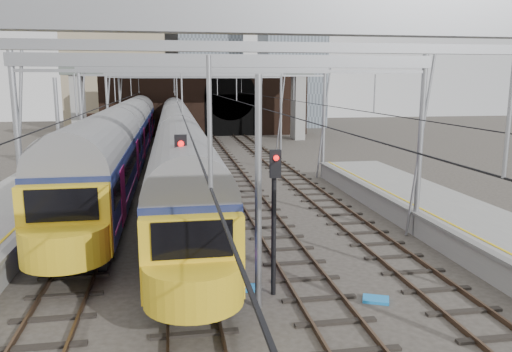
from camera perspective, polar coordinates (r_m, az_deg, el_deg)
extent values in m
plane|color=#38332D|center=(14.03, 1.74, -18.25)|extent=(160.00, 160.00, 0.00)
cube|color=#4C3828|center=(28.16, -18.12, -3.58)|extent=(0.08, 80.00, 0.16)
cube|color=#4C3828|center=(27.98, -15.20, -3.51)|extent=(0.08, 80.00, 0.16)
cube|color=black|center=(28.08, -16.65, -3.69)|extent=(2.40, 80.00, 0.14)
cube|color=#4C3828|center=(27.84, -9.94, -3.36)|extent=(0.08, 80.00, 0.16)
cube|color=#4C3828|center=(27.87, -6.97, -3.27)|extent=(0.08, 80.00, 0.16)
cube|color=black|center=(27.86, -8.45, -3.47)|extent=(2.40, 80.00, 0.14)
cube|color=#4C3828|center=(28.09, -1.74, -3.08)|extent=(0.08, 80.00, 0.16)
cube|color=#4C3828|center=(28.32, 1.15, -2.96)|extent=(0.08, 80.00, 0.16)
cube|color=black|center=(28.21, -0.29, -3.17)|extent=(2.40, 80.00, 0.14)
cube|color=#4C3828|center=(28.90, 6.14, -2.74)|extent=(0.08, 80.00, 0.16)
cube|color=#4C3828|center=(29.31, 8.86, -2.62)|extent=(0.08, 80.00, 0.16)
cube|color=black|center=(29.11, 7.51, -2.82)|extent=(2.40, 80.00, 0.14)
cube|color=gray|center=(6.55, 13.07, 17.53)|extent=(16.80, 0.28, 0.50)
cylinder|color=gray|center=(21.01, -25.45, 2.05)|extent=(0.24, 0.24, 8.00)
cylinder|color=gray|center=(22.85, 18.24, 3.17)|extent=(0.24, 0.24, 8.00)
cube|color=gray|center=(20.19, -2.74, 13.01)|extent=(16.80, 0.28, 0.50)
cylinder|color=gray|center=(34.61, -19.28, 5.51)|extent=(0.24, 0.24, 8.00)
cylinder|color=gray|center=(35.76, 7.74, 6.16)|extent=(0.24, 0.24, 8.00)
cube|color=gray|center=(34.12, -5.66, 12.04)|extent=(16.80, 0.28, 0.50)
cylinder|color=gray|center=(48.44, -16.59, 6.99)|extent=(0.24, 0.24, 8.00)
cylinder|color=gray|center=(49.27, 2.86, 7.47)|extent=(0.24, 0.24, 8.00)
cube|color=gray|center=(48.09, -6.88, 11.62)|extent=(16.80, 0.28, 0.50)
cylinder|color=gray|center=(60.36, -15.26, 7.71)|extent=(0.24, 0.24, 8.00)
cylinder|color=gray|center=(61.02, 0.40, 8.11)|extent=(0.24, 0.24, 8.00)
cube|color=gray|center=(60.08, -7.47, 11.42)|extent=(16.80, 0.28, 0.50)
cube|color=black|center=(27.28, -17.27, 7.54)|extent=(0.03, 80.00, 0.03)
cube|color=black|center=(27.06, -8.77, 7.87)|extent=(0.03, 80.00, 0.03)
cube|color=black|center=(27.42, -0.30, 8.03)|extent=(0.03, 80.00, 0.03)
cube|color=black|center=(28.34, 7.78, 8.02)|extent=(0.03, 80.00, 0.03)
cube|color=#311E16|center=(64.22, -5.75, 8.64)|extent=(26.00, 2.00, 9.00)
cube|color=black|center=(63.58, -2.94, 6.94)|extent=(6.50, 0.10, 5.20)
cylinder|color=black|center=(63.46, -2.96, 9.28)|extent=(6.50, 0.10, 6.50)
cube|color=#311E16|center=(63.69, -16.52, 5.53)|extent=(6.00, 1.50, 3.00)
cube|color=gray|center=(58.94, -19.64, 7.50)|extent=(1.20, 2.50, 8.20)
cube|color=gray|center=(59.98, 4.83, 8.12)|extent=(1.20, 2.50, 8.20)
cube|color=#57625B|center=(58.09, -7.41, 12.04)|extent=(28.00, 3.00, 1.40)
cube|color=gray|center=(58.12, -7.43, 12.92)|extent=(28.00, 3.00, 0.30)
cube|color=tan|center=(78.50, -15.61, 13.42)|extent=(14.00, 12.00, 22.00)
cube|color=#4C5660|center=(84.77, -5.48, 16.92)|extent=(10.00, 10.00, 32.00)
cube|color=gray|center=(92.05, -9.59, 11.96)|extent=(18.00, 14.00, 18.00)
cube|color=black|center=(46.06, -9.01, 2.56)|extent=(2.21, 65.58, 0.70)
cube|color=#121E42|center=(45.83, -9.08, 4.92)|extent=(2.82, 65.58, 2.51)
cylinder|color=slate|center=(45.73, -9.13, 6.49)|extent=(2.76, 65.08, 2.76)
cube|color=black|center=(45.80, -9.10, 5.42)|extent=(2.84, 64.38, 0.75)
cube|color=#CC3F90|center=(45.91, -9.06, 4.05)|extent=(2.84, 64.58, 0.12)
cube|color=gold|center=(13.50, -7.23, -9.45)|extent=(2.76, 0.60, 2.31)
cube|color=black|center=(13.14, -7.26, -7.23)|extent=(2.11, 0.08, 1.01)
cube|color=black|center=(43.62, -14.23, 1.91)|extent=(2.37, 52.54, 0.70)
cube|color=#121E42|center=(43.37, -14.35, 4.52)|extent=(3.02, 52.54, 2.69)
cylinder|color=slate|center=(43.25, -14.43, 6.29)|extent=(2.96, 52.04, 2.96)
cube|color=black|center=(43.32, -14.38, 5.08)|extent=(3.04, 51.34, 0.81)
cube|color=#CC3F90|center=(43.45, -14.30, 3.53)|extent=(3.04, 51.54, 0.13)
cube|color=gold|center=(17.55, -21.04, -5.02)|extent=(2.96, 0.60, 2.49)
cube|color=black|center=(17.23, -21.29, -3.12)|extent=(2.26, 0.08, 1.08)
cylinder|color=black|center=(15.97, -8.37, -4.87)|extent=(0.17, 0.17, 5.06)
cube|color=black|center=(15.34, -8.58, 2.93)|extent=(0.38, 0.21, 0.95)
sphere|color=red|center=(15.20, -8.59, 3.66)|extent=(0.19, 0.19, 0.19)
cylinder|color=black|center=(15.86, 2.04, -5.70)|extent=(0.15, 0.15, 4.62)
cube|color=black|center=(15.23, 2.23, 1.42)|extent=(0.34, 0.19, 0.87)
sphere|color=red|center=(15.09, 2.33, 2.06)|extent=(0.17, 0.17, 0.17)
cube|color=#1B7BCB|center=(16.99, -0.95, -12.66)|extent=(0.87, 0.67, 0.09)
cube|color=#1B7BCB|center=(17.79, -8.99, -11.67)|extent=(1.06, 0.85, 0.11)
cube|color=#1B7BCB|center=(16.60, 13.53, -13.56)|extent=(0.96, 0.84, 0.09)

